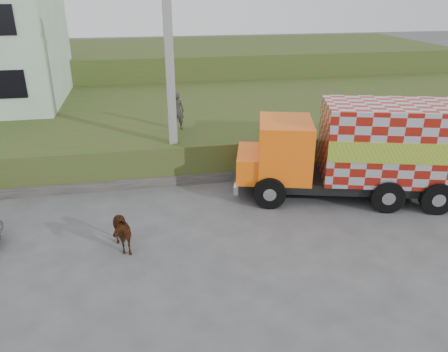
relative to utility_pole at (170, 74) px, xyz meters
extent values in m
plane|color=#474749|center=(1.00, -4.60, -4.08)|extent=(120.00, 120.00, 0.00)
cube|color=#2C531B|center=(1.00, 5.40, -3.33)|extent=(40.00, 12.00, 1.50)
cube|color=#2C531B|center=(1.00, 17.40, -2.58)|extent=(40.00, 12.00, 3.00)
cube|color=#595651|center=(-1.00, -0.40, -3.88)|extent=(16.00, 0.50, 0.40)
cube|color=gray|center=(0.00, 0.00, -0.08)|extent=(0.30, 0.30, 8.00)
cube|color=black|center=(6.03, -2.63, -3.43)|extent=(7.11, 3.90, 0.35)
cube|color=#FF610D|center=(3.73, -2.00, -2.33)|extent=(2.33, 2.68, 1.99)
cube|color=#FF610D|center=(2.62, -1.70, -2.93)|extent=(1.51, 2.28, 0.90)
cube|color=silver|center=(7.18, -2.94, -1.99)|extent=(5.05, 3.51, 2.59)
cube|color=yellow|center=(6.86, -4.11, -1.99)|extent=(4.43, 1.25, 0.70)
cube|color=yellow|center=(7.50, -1.77, -1.99)|extent=(4.43, 1.25, 0.70)
cube|color=silver|center=(2.14, -1.57, -3.53)|extent=(0.75, 2.25, 0.30)
cylinder|color=black|center=(2.95, -2.97, -3.53)|extent=(1.15, 0.62, 1.09)
cylinder|color=black|center=(3.55, -0.76, -3.53)|extent=(1.15, 0.62, 1.09)
cylinder|color=black|center=(6.69, -4.00, -3.53)|extent=(1.15, 0.62, 1.09)
cylinder|color=black|center=(7.29, -1.79, -3.53)|extent=(1.15, 0.62, 1.09)
cylinder|color=black|center=(8.23, -4.42, -3.53)|extent=(1.15, 0.62, 1.09)
cylinder|color=black|center=(8.83, -2.21, -3.53)|extent=(1.15, 0.62, 1.09)
imported|color=#36120D|center=(-1.99, -4.67, -3.48)|extent=(1.07, 1.54, 1.19)
imported|color=#2D2B28|center=(0.34, 1.78, -1.81)|extent=(0.64, 0.52, 1.53)
camera|label=1|loc=(-1.07, -15.71, 2.82)|focal=35.00mm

